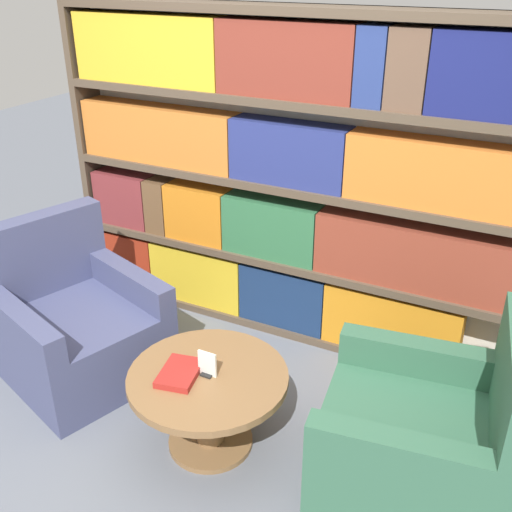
# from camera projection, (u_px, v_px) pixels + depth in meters

# --- Properties ---
(ground_plane) EXTENTS (14.00, 14.00, 0.00)m
(ground_plane) POSITION_uv_depth(u_px,v_px,m) (185.00, 450.00, 3.15)
(ground_plane) COLOR slate
(bookshelf) EXTENTS (3.19, 0.30, 2.09)m
(bookshelf) POSITION_uv_depth(u_px,v_px,m) (284.00, 184.00, 3.78)
(bookshelf) COLOR silver
(bookshelf) RESTS_ON ground_plane
(armchair_left) EXTENTS (1.10, 1.06, 0.94)m
(armchair_left) POSITION_uv_depth(u_px,v_px,m) (75.00, 326.00, 3.64)
(armchair_left) COLOR #42476B
(armchair_left) RESTS_ON ground_plane
(armchair_right) EXTENTS (0.98, 0.93, 0.94)m
(armchair_right) POSITION_uv_depth(u_px,v_px,m) (426.00, 442.00, 2.78)
(armchair_right) COLOR #336047
(armchair_right) RESTS_ON ground_plane
(coffee_table) EXTENTS (0.81, 0.81, 0.45)m
(coffee_table) POSITION_uv_depth(u_px,v_px,m) (209.00, 395.00, 3.05)
(coffee_table) COLOR brown
(coffee_table) RESTS_ON ground_plane
(table_sign) EXTENTS (0.10, 0.06, 0.13)m
(table_sign) POSITION_uv_depth(u_px,v_px,m) (207.00, 365.00, 2.97)
(table_sign) COLOR black
(table_sign) RESTS_ON coffee_table
(stray_book) EXTENTS (0.23, 0.28, 0.03)m
(stray_book) POSITION_uv_depth(u_px,v_px,m) (180.00, 373.00, 2.98)
(stray_book) COLOR maroon
(stray_book) RESTS_ON coffee_table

